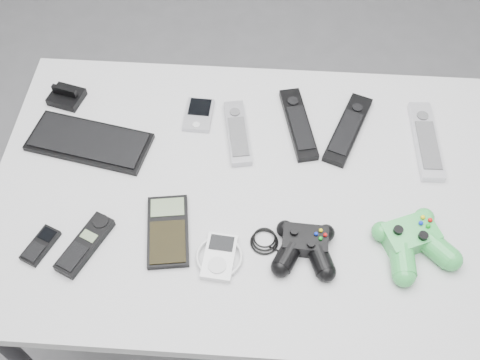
# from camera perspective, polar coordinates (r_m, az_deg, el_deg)

# --- Properties ---
(floor) EXTENTS (3.50, 3.50, 0.00)m
(floor) POSITION_cam_1_polar(r_m,az_deg,el_deg) (1.93, 2.07, -12.62)
(floor) COLOR slate
(floor) RESTS_ON ground
(desk) EXTENTS (1.15, 0.74, 0.77)m
(desk) POSITION_cam_1_polar(r_m,az_deg,el_deg) (1.28, 1.37, -2.48)
(desk) COLOR #ACACAF
(desk) RESTS_ON floor
(pda_keyboard) EXTENTS (0.29, 0.17, 0.02)m
(pda_keyboard) POSITION_cam_1_polar(r_m,az_deg,el_deg) (1.34, -15.07, 3.79)
(pda_keyboard) COLOR black
(pda_keyboard) RESTS_ON desk
(dock_bracket) EXTENTS (0.09, 0.08, 0.04)m
(dock_bracket) POSITION_cam_1_polar(r_m,az_deg,el_deg) (1.44, -17.30, 8.35)
(dock_bracket) COLOR black
(dock_bracket) RESTS_ON desk
(pda) EXTENTS (0.07, 0.10, 0.02)m
(pda) POSITION_cam_1_polar(r_m,az_deg,el_deg) (1.35, -4.22, 6.66)
(pda) COLOR #A2A1A8
(pda) RESTS_ON desk
(remote_silver_a) EXTENTS (0.08, 0.19, 0.02)m
(remote_silver_a) POSITION_cam_1_polar(r_m,az_deg,el_deg) (1.31, -0.26, 4.87)
(remote_silver_a) COLOR #A2A1A8
(remote_silver_a) RESTS_ON desk
(remote_black_a) EXTENTS (0.09, 0.22, 0.02)m
(remote_black_a) POSITION_cam_1_polar(r_m,az_deg,el_deg) (1.33, 5.95, 5.74)
(remote_black_a) COLOR black
(remote_black_a) RESTS_ON desk
(remote_black_b) EXTENTS (0.13, 0.22, 0.02)m
(remote_black_b) POSITION_cam_1_polar(r_m,az_deg,el_deg) (1.34, 10.94, 5.14)
(remote_black_b) COLOR black
(remote_black_b) RESTS_ON desk
(remote_silver_b) EXTENTS (0.06, 0.22, 0.02)m
(remote_silver_b) POSITION_cam_1_polar(r_m,az_deg,el_deg) (1.36, 18.37, 3.87)
(remote_silver_b) COLOR silver
(remote_silver_b) RESTS_ON desk
(mobile_phone) EXTENTS (0.07, 0.09, 0.01)m
(mobile_phone) POSITION_cam_1_polar(r_m,az_deg,el_deg) (1.21, -19.62, -6.26)
(mobile_phone) COLOR black
(mobile_phone) RESTS_ON desk
(cordless_handset) EXTENTS (0.10, 0.15, 0.02)m
(cordless_handset) POSITION_cam_1_polar(r_m,az_deg,el_deg) (1.18, -15.47, -6.34)
(cordless_handset) COLOR black
(cordless_handset) RESTS_ON desk
(calculator) EXTENTS (0.11, 0.18, 0.02)m
(calculator) POSITION_cam_1_polar(r_m,az_deg,el_deg) (1.17, -7.34, -5.14)
(calculator) COLOR black
(calculator) RESTS_ON desk
(mp3_player) EXTENTS (0.10, 0.11, 0.02)m
(mp3_player) POSITION_cam_1_polar(r_m,az_deg,el_deg) (1.13, -2.12, -7.79)
(mp3_player) COLOR silver
(mp3_player) RESTS_ON desk
(controller_black) EXTENTS (0.22, 0.15, 0.04)m
(controller_black) POSITION_cam_1_polar(r_m,az_deg,el_deg) (1.13, 6.60, -6.66)
(controller_black) COLOR black
(controller_black) RESTS_ON desk
(controller_green) EXTENTS (0.20, 0.20, 0.05)m
(controller_green) POSITION_cam_1_polar(r_m,az_deg,el_deg) (1.18, 17.23, -5.94)
(controller_green) COLOR #24863F
(controller_green) RESTS_ON desk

